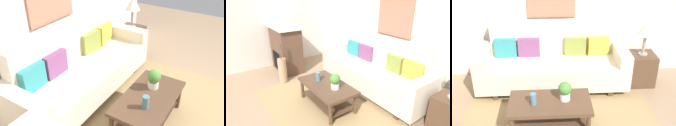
# 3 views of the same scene
# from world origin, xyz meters

# --- Properties ---
(wall_back) EXTENTS (5.27, 0.10, 2.70)m
(wall_back) POSITION_xyz_m (0.00, 2.23, 1.35)
(wall_back) COLOR silver
(wall_back) RESTS_ON ground_plane
(area_rug) EXTENTS (2.78, 1.73, 0.01)m
(area_rug) POSITION_xyz_m (0.00, 0.50, 0.01)
(area_rug) COLOR #A38456
(area_rug) RESTS_ON ground_plane
(couch) EXTENTS (2.46, 0.84, 1.08)m
(couch) POSITION_xyz_m (-0.07, 1.70, 0.43)
(couch) COLOR beige
(couch) RESTS_ON ground_plane
(throw_pillow_teal) EXTENTS (0.37, 0.15, 0.32)m
(throw_pillow_teal) POSITION_xyz_m (-0.86, 1.82, 0.68)
(throw_pillow_teal) COLOR teal
(throw_pillow_teal) RESTS_ON couch
(throw_pillow_plum) EXTENTS (0.36, 0.12, 0.32)m
(throw_pillow_plum) POSITION_xyz_m (-0.46, 1.82, 0.68)
(throw_pillow_plum) COLOR #7A4270
(throw_pillow_plum) RESTS_ON couch
(throw_pillow_olive) EXTENTS (0.37, 0.16, 0.32)m
(throw_pillow_olive) POSITION_xyz_m (0.32, 1.82, 0.68)
(throw_pillow_olive) COLOR olive
(throw_pillow_olive) RESTS_ON couch
(throw_pillow_mustard) EXTENTS (0.37, 0.17, 0.32)m
(throw_pillow_mustard) POSITION_xyz_m (0.71, 1.82, 0.68)
(throw_pillow_mustard) COLOR gold
(throw_pillow_mustard) RESTS_ON couch
(coffee_table) EXTENTS (1.10, 0.60, 0.43)m
(coffee_table) POSITION_xyz_m (-0.13, 0.59, 0.31)
(coffee_table) COLOR #513826
(coffee_table) RESTS_ON ground_plane
(tabletop_vase) EXTENTS (0.08, 0.08, 0.16)m
(tabletop_vase) POSITION_xyz_m (-0.35, 0.54, 0.51)
(tabletop_vase) COLOR slate
(tabletop_vase) RESTS_ON coffee_table
(potted_plant_tabletop) EXTENTS (0.18, 0.18, 0.26)m
(potted_plant_tabletop) POSITION_xyz_m (0.07, 0.62, 0.57)
(potted_plant_tabletop) COLOR white
(potted_plant_tabletop) RESTS_ON coffee_table
(side_table) EXTENTS (0.44, 0.44, 0.56)m
(side_table) POSITION_xyz_m (1.46, 1.69, 0.28)
(side_table) COLOR #513826
(side_table) RESTS_ON ground_plane
(table_lamp) EXTENTS (0.28, 0.28, 0.57)m
(table_lamp) POSITION_xyz_m (1.46, 1.69, 0.99)
(table_lamp) COLOR gray
(table_lamp) RESTS_ON side_table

